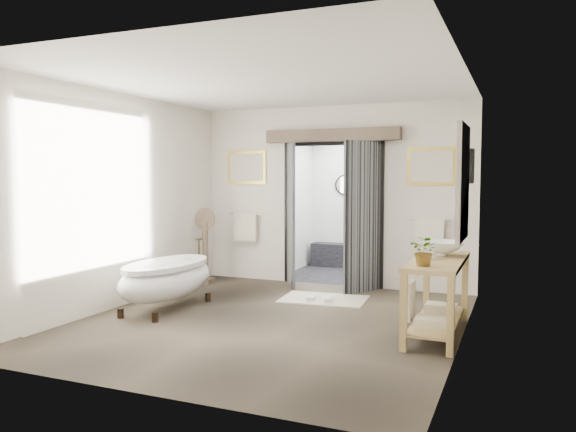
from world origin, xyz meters
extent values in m
plane|color=brown|center=(0.00, 0.00, 0.00)|extent=(5.00, 5.00, 0.00)
cube|color=silver|center=(0.00, -2.50, 1.45)|extent=(4.50, 0.02, 2.90)
cube|color=silver|center=(-2.25, 0.00, 1.45)|extent=(0.02, 5.00, 2.90)
cube|color=silver|center=(2.25, 0.00, 1.45)|extent=(0.02, 5.00, 2.90)
cube|color=silver|center=(-1.52, 2.50, 1.45)|extent=(1.45, 0.02, 2.90)
cube|color=silver|center=(1.52, 2.50, 1.45)|extent=(1.45, 0.02, 2.90)
cube|color=silver|center=(0.00, 2.50, 2.60)|extent=(1.60, 0.02, 0.60)
cube|color=silver|center=(0.00, 0.00, 2.90)|extent=(4.50, 5.00, 0.02)
cube|color=beige|center=(-2.20, -0.60, 1.35)|extent=(0.02, 2.20, 2.70)
cube|color=gray|center=(2.23, 0.18, 1.70)|extent=(0.05, 0.95, 1.25)
cube|color=silver|center=(2.19, 0.18, 1.70)|extent=(0.01, 0.80, 1.10)
cube|color=black|center=(2.13, 1.55, 1.90)|extent=(0.20, 0.20, 0.45)
sphere|color=#FFCC8C|center=(2.13, 1.55, 1.90)|extent=(0.10, 0.10, 0.10)
cube|color=black|center=(0.00, 3.50, 0.01)|extent=(2.20, 2.00, 0.01)
cube|color=silver|center=(0.00, 3.50, 2.50)|extent=(2.20, 2.00, 0.02)
cube|color=white|center=(0.00, 4.50, 1.25)|extent=(2.20, 0.02, 2.50)
cube|color=white|center=(-1.10, 3.50, 1.25)|extent=(0.02, 2.00, 2.50)
cube|color=white|center=(1.10, 3.50, 1.25)|extent=(0.02, 2.00, 2.50)
cube|color=black|center=(0.00, 4.32, 0.23)|extent=(2.00, 0.35, 0.45)
cylinder|color=silver|center=(-0.40, 4.47, 1.60)|extent=(0.40, 0.03, 0.40)
cylinder|color=silver|center=(0.40, 4.47, 1.60)|extent=(0.40, 0.03, 0.40)
cube|color=black|center=(-0.80, 2.50, 1.15)|extent=(0.07, 0.10, 2.30)
cube|color=black|center=(0.80, 2.50, 1.15)|extent=(0.07, 0.10, 2.30)
cube|color=black|center=(0.00, 2.50, 2.30)|extent=(1.67, 0.10, 0.07)
cube|color=black|center=(-0.60, 2.15, 1.15)|extent=(0.43, 0.71, 2.30)
cube|color=black|center=(0.60, 2.15, 1.15)|extent=(0.43, 0.71, 2.30)
cube|color=brown|center=(0.00, 2.40, 2.42)|extent=(2.20, 0.20, 0.20)
cube|color=gold|center=(-1.55, 2.48, 1.92)|extent=(0.72, 0.03, 0.57)
cube|color=silver|center=(-1.55, 2.46, 1.92)|extent=(0.62, 0.01, 0.47)
cube|color=gold|center=(1.55, 2.48, 1.92)|extent=(0.72, 0.03, 0.57)
cube|color=silver|center=(1.55, 2.46, 1.92)|extent=(0.62, 0.01, 0.47)
cylinder|color=silver|center=(-1.55, 2.44, 1.12)|extent=(0.60, 0.02, 0.02)
cube|color=#EFE9C5|center=(-1.55, 2.42, 0.90)|extent=(0.42, 0.08, 0.48)
cylinder|color=silver|center=(1.55, 2.44, 1.12)|extent=(0.60, 0.02, 0.02)
cube|color=#EFE9C5|center=(1.55, 2.42, 0.90)|extent=(0.42, 0.08, 0.48)
cylinder|color=black|center=(-1.77, -0.58, 0.06)|extent=(0.08, 0.08, 0.12)
cylinder|color=black|center=(-1.26, -0.58, 0.06)|extent=(0.08, 0.08, 0.12)
cylinder|color=black|center=(-1.77, 0.66, 0.06)|extent=(0.08, 0.08, 0.12)
cylinder|color=black|center=(-1.26, 0.66, 0.06)|extent=(0.08, 0.08, 0.12)
ellipsoid|color=white|center=(-1.51, 0.04, 0.40)|extent=(0.79, 1.76, 0.56)
cylinder|color=black|center=(-1.51, 0.85, 0.75)|extent=(0.03, 0.03, 0.23)
cube|color=tan|center=(1.75, -0.56, 0.42)|extent=(0.07, 0.07, 0.85)
cube|color=tan|center=(2.21, -0.56, 0.42)|extent=(0.07, 0.07, 0.85)
cube|color=tan|center=(1.75, 0.92, 0.42)|extent=(0.07, 0.07, 0.85)
cube|color=tan|center=(2.21, 0.92, 0.42)|extent=(0.07, 0.07, 0.85)
cube|color=tan|center=(1.98, 0.18, 0.82)|extent=(0.55, 1.60, 0.05)
cube|color=tan|center=(1.98, 0.18, 0.16)|extent=(0.45, 1.50, 0.03)
cylinder|color=silver|center=(1.71, 0.18, 0.60)|extent=(0.02, 1.40, 0.02)
cube|color=#EFE9C5|center=(1.71, 0.03, 0.40)|extent=(0.06, 0.34, 0.42)
cube|color=#EFE9C5|center=(1.98, -0.17, 0.23)|extent=(0.35, 0.25, 0.10)
cube|color=#EFE9C5|center=(1.98, 0.53, 0.23)|extent=(0.35, 0.25, 0.10)
cube|color=brown|center=(-1.97, 1.79, 0.04)|extent=(0.24, 0.24, 0.09)
cylinder|color=brown|center=(-1.97, 1.79, 0.55)|extent=(0.10, 0.10, 0.93)
cylinder|color=silver|center=(-1.97, 1.81, 1.07)|extent=(0.33, 0.02, 0.33)
cylinder|color=brown|center=(-1.97, 1.80, 1.07)|extent=(0.37, 0.02, 0.37)
cube|color=beige|center=(0.23, 1.39, 0.01)|extent=(1.26, 0.90, 0.01)
cube|color=beige|center=(0.07, 1.27, 0.04)|extent=(0.18, 0.30, 0.05)
cube|color=beige|center=(0.34, 1.27, 0.04)|extent=(0.18, 0.30, 0.05)
imported|color=white|center=(1.98, 0.47, 0.93)|extent=(0.49, 0.49, 0.17)
imported|color=gray|center=(1.92, -0.36, 1.01)|extent=(0.35, 0.33, 0.31)
imported|color=gray|center=(1.89, 0.13, 0.95)|extent=(0.11, 0.11, 0.21)
imported|color=gray|center=(1.94, 0.90, 0.94)|extent=(0.16, 0.16, 0.18)
camera|label=1|loc=(2.81, -6.15, 1.77)|focal=35.00mm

